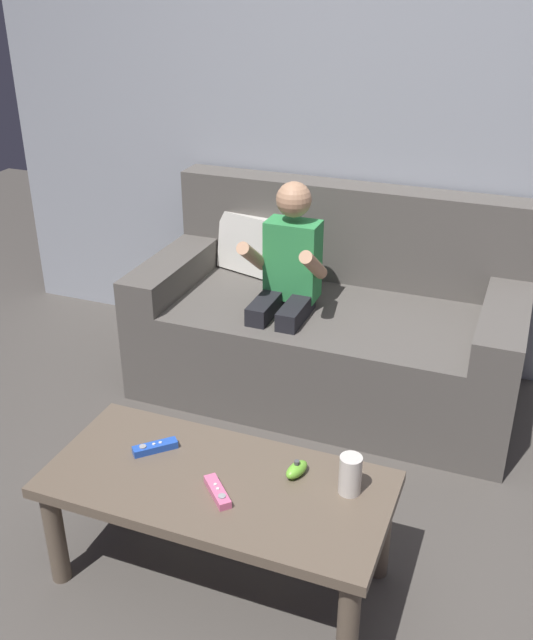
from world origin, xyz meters
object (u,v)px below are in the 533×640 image
(couch, at_px, (330,325))
(soda_can, at_px, (350,475))
(coffee_table, at_px, (218,496))
(person_seated_on_couch, at_px, (285,284))
(nunchuk_lime, at_px, (297,469))
(game_remote_pink_far_corner, at_px, (218,492))
(game_remote_blue_near_edge, at_px, (155,447))

(couch, distance_m, soda_can, 1.23)
(coffee_table, bearing_deg, couch, 91.05)
(couch, distance_m, person_seated_on_couch, 0.34)
(person_seated_on_couch, relative_size, nunchuk_lime, 9.71)
(person_seated_on_couch, distance_m, coffee_table, 1.10)
(coffee_table, xyz_separation_m, soda_can, (0.38, 0.09, 0.12))
(coffee_table, bearing_deg, game_remote_pink_far_corner, -63.78)
(couch, height_order, person_seated_on_couch, person_seated_on_couch)
(nunchuk_lime, bearing_deg, coffee_table, -153.34)
(nunchuk_lime, bearing_deg, game_remote_pink_far_corner, -137.26)
(couch, relative_size, game_remote_pink_far_corner, 12.99)
(person_seated_on_couch, bearing_deg, couch, 51.01)
(couch, xyz_separation_m, nunchuk_lime, (0.24, -1.14, 0.10))
(person_seated_on_couch, bearing_deg, game_remote_blue_near_edge, -94.01)
(coffee_table, distance_m, game_remote_blue_near_edge, 0.26)
(person_seated_on_couch, bearing_deg, nunchuk_lime, -68.13)
(couch, distance_m, coffee_table, 1.24)
(game_remote_blue_near_edge, bearing_deg, nunchuk_lime, 5.95)
(person_seated_on_couch, height_order, soda_can, person_seated_on_couch)
(person_seated_on_couch, distance_m, soda_can, 1.12)
(game_remote_pink_far_corner, bearing_deg, soda_can, 23.67)
(couch, relative_size, soda_can, 13.34)
(nunchuk_lime, bearing_deg, soda_can, -5.30)
(person_seated_on_couch, height_order, coffee_table, person_seated_on_couch)
(person_seated_on_couch, bearing_deg, game_remote_pink_far_corner, -79.86)
(game_remote_blue_near_edge, bearing_deg, person_seated_on_couch, 85.99)
(soda_can, bearing_deg, game_remote_blue_near_edge, -177.07)
(couch, height_order, coffee_table, couch)
(couch, distance_m, game_remote_pink_far_corner, 1.31)
(game_remote_blue_near_edge, relative_size, game_remote_pink_far_corner, 1.00)
(couch, bearing_deg, game_remote_blue_near_edge, -100.43)
(person_seated_on_couch, distance_m, nunchuk_lime, 1.04)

